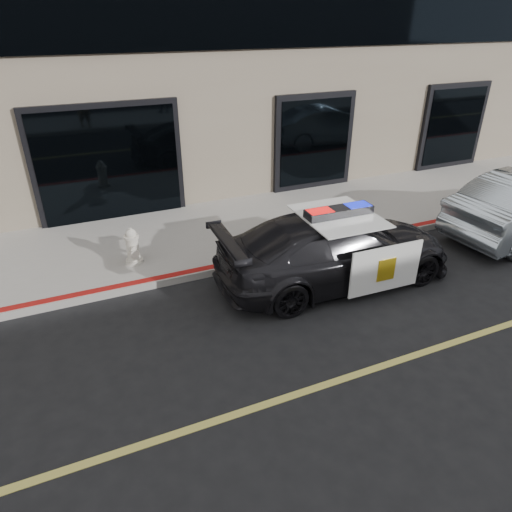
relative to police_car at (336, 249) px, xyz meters
name	(u,v)px	position (x,y,z in m)	size (l,w,h in m)	color
ground	(272,403)	(-2.45, -2.43, -0.68)	(120.00, 120.00, 0.00)	black
sidewalk_n	(174,239)	(-2.45, 2.82, -0.60)	(60.00, 3.50, 0.15)	gray
police_car	(336,249)	(0.00, 0.00, 0.00)	(2.25, 4.72, 1.51)	black
fire_hydrant	(133,247)	(-3.48, 1.93, -0.17)	(0.35, 0.48, 0.76)	beige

